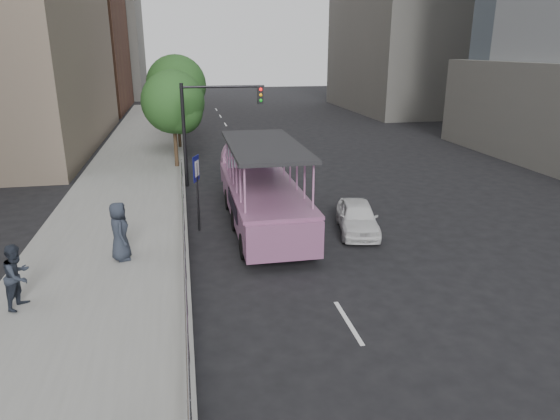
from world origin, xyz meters
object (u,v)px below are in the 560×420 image
(parking_sign, at_px, (197,185))
(traffic_signal, at_px, (207,118))
(street_tree_near, at_px, (175,105))
(street_tree_far, at_px, (178,87))
(pedestrian_mid, at_px, (18,276))
(duck_boat, at_px, (259,190))
(pedestrian_far, at_px, (120,231))
(car, at_px, (357,217))

(parking_sign, xyz_separation_m, traffic_signal, (0.84, 6.79, 1.65))
(street_tree_near, relative_size, street_tree_far, 0.89)
(traffic_signal, distance_m, street_tree_near, 3.80)
(pedestrian_mid, xyz_separation_m, street_tree_near, (4.10, 15.96, 2.64))
(pedestrian_mid, bearing_deg, street_tree_near, 3.41)
(street_tree_far, bearing_deg, pedestrian_mid, -101.08)
(parking_sign, bearing_deg, duck_boat, 19.74)
(traffic_signal, bearing_deg, street_tree_far, 98.43)
(pedestrian_far, bearing_deg, pedestrian_mid, 128.47)
(parking_sign, bearing_deg, pedestrian_far, -130.43)
(car, distance_m, pedestrian_mid, 11.76)
(duck_boat, distance_m, car, 4.19)
(pedestrian_mid, height_order, parking_sign, parking_sign)
(duck_boat, distance_m, traffic_signal, 6.51)
(pedestrian_mid, bearing_deg, pedestrian_far, -22.22)
(pedestrian_mid, distance_m, street_tree_near, 16.69)
(car, relative_size, street_tree_near, 0.63)
(car, xyz_separation_m, street_tree_far, (-6.58, 17.54, 3.70))
(parking_sign, relative_size, street_tree_near, 0.52)
(pedestrian_far, bearing_deg, street_tree_far, -17.49)
(traffic_signal, bearing_deg, pedestrian_far, -109.21)
(traffic_signal, relative_size, street_tree_near, 0.91)
(pedestrian_mid, xyz_separation_m, pedestrian_far, (2.28, 2.71, 0.08))
(duck_boat, xyz_separation_m, pedestrian_far, (-5.12, -3.95, -0.01))
(duck_boat, height_order, street_tree_near, street_tree_near)
(parking_sign, bearing_deg, traffic_signal, 82.99)
(duck_boat, xyz_separation_m, car, (3.49, -2.23, -0.67))
(pedestrian_far, relative_size, street_tree_far, 0.30)
(duck_boat, relative_size, pedestrian_mid, 5.90)
(pedestrian_far, height_order, parking_sign, parking_sign)
(pedestrian_mid, height_order, street_tree_far, street_tree_far)
(car, height_order, traffic_signal, traffic_signal)
(duck_boat, height_order, parking_sign, duck_boat)
(pedestrian_far, bearing_deg, car, -90.20)
(duck_boat, distance_m, street_tree_near, 10.20)
(pedestrian_mid, bearing_deg, car, -50.05)
(parking_sign, distance_m, street_tree_near, 10.43)
(parking_sign, distance_m, traffic_signal, 7.03)
(car, relative_size, street_tree_far, 0.55)
(duck_boat, bearing_deg, parking_sign, -160.26)
(car, bearing_deg, street_tree_near, 132.47)
(duck_boat, relative_size, street_tree_near, 1.81)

